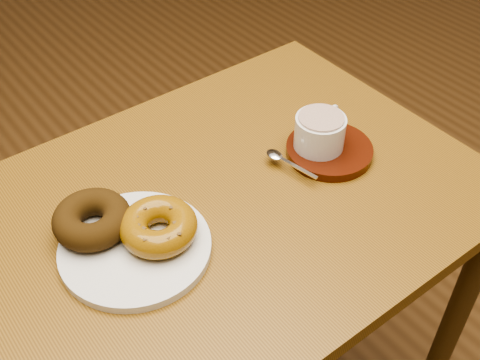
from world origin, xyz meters
TOP-DOWN VIEW (x-y plane):
  - ground at (0.00, 0.00)m, footprint 6.00×6.00m
  - cafe_table at (-0.10, -0.21)m, footprint 0.75×0.57m
  - donut_plate at (-0.26, -0.21)m, footprint 0.23×0.23m
  - donut_cinnamon at (-0.29, -0.16)m, footprint 0.14×0.14m
  - donut_caramel at (-0.23, -0.22)m, footprint 0.12×0.12m
  - saucer at (0.08, -0.23)m, footprint 0.17×0.17m
  - coffee_cup at (0.07, -0.21)m, footprint 0.10×0.08m
  - teaspoon at (0.00, -0.20)m, footprint 0.03×0.10m

SIDE VIEW (x-z plane):
  - ground at x=0.00m, z-range 0.00..0.00m
  - cafe_table at x=-0.10m, z-range 0.24..0.94m
  - donut_plate at x=-0.26m, z-range 0.70..0.72m
  - saucer at x=0.08m, z-range 0.70..0.72m
  - teaspoon at x=0.00m, z-range 0.72..0.72m
  - donut_caramel at x=-0.23m, z-range 0.72..0.75m
  - donut_cinnamon at x=-0.29m, z-range 0.72..0.75m
  - coffee_cup at x=0.07m, z-range 0.72..0.77m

